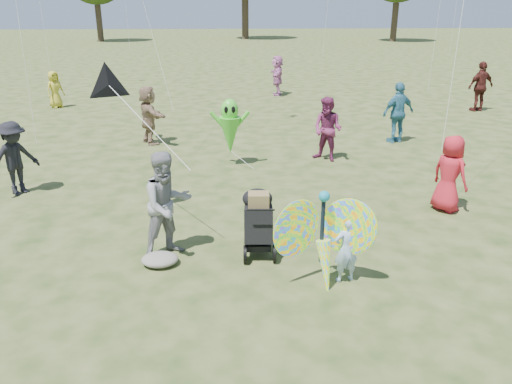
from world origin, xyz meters
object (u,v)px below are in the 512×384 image
(crowd_d, at_px, (149,115))
(jogging_stroller, at_px, (258,218))
(crowd_c, at_px, (398,113))
(child_girl, at_px, (346,249))
(crowd_j, at_px, (277,75))
(crowd_b, at_px, (15,158))
(butterfly_kite, at_px, (324,240))
(crowd_h, at_px, (481,87))
(alien_kite, at_px, (230,129))
(crowd_e, at_px, (328,129))
(crowd_g, at_px, (55,89))
(adult_man, at_px, (167,205))
(crowd_a, at_px, (450,174))

(crowd_d, bearing_deg, jogging_stroller, 173.84)
(crowd_c, height_order, crowd_d, crowd_c)
(child_girl, distance_m, crowd_j, 16.49)
(crowd_b, bearing_deg, crowd_j, 7.11)
(butterfly_kite, bearing_deg, crowd_h, 55.50)
(jogging_stroller, height_order, alien_kite, alien_kite)
(crowd_e, height_order, crowd_g, crowd_e)
(child_girl, distance_m, crowd_e, 6.27)
(crowd_d, xyz_separation_m, crowd_j, (4.70, 8.22, 0.02))
(crowd_b, distance_m, crowd_j, 14.19)
(crowd_g, height_order, crowd_h, crowd_h)
(adult_man, relative_size, crowd_j, 1.02)
(crowd_a, distance_m, crowd_d, 8.77)
(crowd_e, height_order, crowd_j, crowd_j)
(adult_man, relative_size, crowd_b, 1.10)
(crowd_g, bearing_deg, butterfly_kite, -109.41)
(crowd_e, xyz_separation_m, crowd_j, (-0.26, 10.28, 0.03))
(adult_man, relative_size, crowd_d, 1.04)
(crowd_j, xyz_separation_m, jogging_stroller, (-1.93, -15.41, -0.27))
(alien_kite, bearing_deg, crowd_g, 130.16)
(adult_man, height_order, butterfly_kite, adult_man)
(crowd_a, height_order, crowd_j, crowd_j)
(crowd_d, distance_m, crowd_g, 7.37)
(crowd_d, relative_size, jogging_stroller, 1.58)
(adult_man, bearing_deg, child_girl, -54.07)
(crowd_b, height_order, butterfly_kite, crowd_b)
(crowd_g, relative_size, butterfly_kite, 0.83)
(adult_man, xyz_separation_m, crowd_j, (3.42, 15.44, -0.01))
(crowd_a, xyz_separation_m, crowd_e, (-1.75, 3.58, 0.07))
(crowd_b, xyz_separation_m, crowd_e, (7.28, 2.04, 0.04))
(crowd_d, height_order, crowd_g, crowd_d)
(adult_man, height_order, alien_kite, adult_man)
(crowd_h, height_order, crowd_j, crowd_h)
(crowd_e, relative_size, crowd_h, 0.89)
(adult_man, bearing_deg, butterfly_kite, -58.73)
(crowd_e, bearing_deg, adult_man, -86.31)
(child_girl, height_order, crowd_b, crowd_b)
(child_girl, bearing_deg, crowd_h, -137.31)
(child_girl, bearing_deg, crowd_j, -106.17)
(child_girl, relative_size, crowd_b, 0.66)
(crowd_c, relative_size, crowd_d, 1.05)
(crowd_h, bearing_deg, crowd_c, 27.35)
(jogging_stroller, distance_m, butterfly_kite, 1.45)
(crowd_c, relative_size, crowd_h, 0.95)
(crowd_g, distance_m, crowd_h, 16.78)
(crowd_h, bearing_deg, crowd_d, 2.86)
(crowd_j, bearing_deg, crowd_a, 10.86)
(crowd_a, relative_size, butterfly_kite, 0.90)
(crowd_a, distance_m, alien_kite, 5.44)
(crowd_d, relative_size, butterfly_kite, 0.99)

